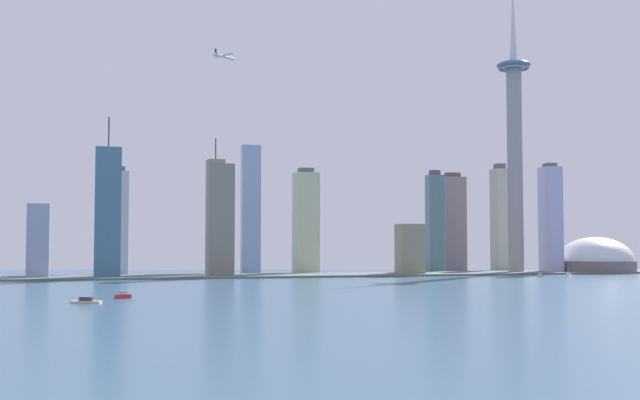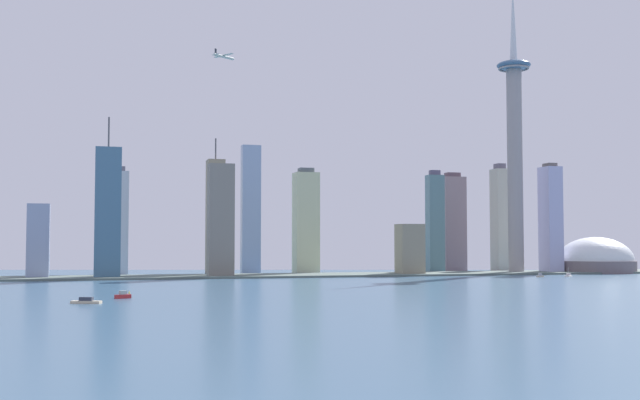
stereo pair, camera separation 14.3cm
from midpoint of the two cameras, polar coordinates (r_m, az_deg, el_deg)
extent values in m
cube|color=#586861|center=(820.28, 1.44, -5.40)|extent=(790.53, 77.54, 2.01)
cylinder|color=gray|center=(918.26, 13.84, 2.21)|extent=(17.05, 17.05, 234.90)
ellipsoid|color=#436486|center=(936.34, 13.75, 9.39)|extent=(38.13, 38.13, 10.64)
torus|color=gray|center=(935.55, 13.75, 9.16)|extent=(34.54, 34.54, 2.13)
cone|color=silver|center=(948.75, 13.71, 12.42)|extent=(8.53, 8.53, 92.30)
cylinder|color=slate|center=(959.03, 19.19, -4.55)|extent=(89.09, 89.09, 13.49)
ellipsoid|color=silver|center=(958.87, 19.18, -4.15)|extent=(84.64, 84.64, 54.03)
cube|color=beige|center=(868.21, -1.03, -1.68)|extent=(25.99, 22.46, 110.82)
cube|color=#555E63|center=(871.61, -1.02, 2.13)|extent=(15.59, 13.48, 5.16)
cube|color=#406886|center=(777.43, -15.03, -0.91)|extent=(24.03, 24.82, 124.13)
cylinder|color=#4C4C51|center=(784.04, -14.95, 4.71)|extent=(1.60, 1.60, 29.69)
cube|color=#ABAA98|center=(994.50, 12.83, -1.39)|extent=(17.55, 20.49, 124.42)
cube|color=#5E5666|center=(998.54, 12.79, 2.37)|extent=(10.53, 12.29, 6.62)
cube|color=slate|center=(913.49, 8.27, -1.70)|extent=(18.71, 12.99, 111.35)
cube|color=#5B526A|center=(916.78, 8.24, 1.95)|extent=(11.23, 7.80, 5.60)
cube|color=#89A3C9|center=(877.51, -5.01, -0.67)|extent=(20.81, 12.19, 141.79)
cube|color=gray|center=(868.83, -7.55, -1.21)|extent=(18.31, 21.74, 124.38)
cylinder|color=#4C4C51|center=(874.42, -7.52, 3.65)|extent=(1.60, 1.60, 23.67)
cube|color=gray|center=(971.01, 9.53, -1.71)|extent=(27.63, 19.91, 113.58)
cube|color=#624D56|center=(974.25, 9.50, 1.79)|extent=(16.58, 11.95, 5.30)
cube|color=#AAABD4|center=(929.97, 16.25, -1.38)|extent=(18.18, 23.34, 119.63)
cube|color=#605957|center=(933.78, 16.19, 2.42)|extent=(10.91, 14.00, 4.18)
cube|color=#909FC0|center=(789.34, -19.61, -2.82)|extent=(20.25, 15.64, 70.54)
cube|color=#B2BEC9|center=(881.60, -14.28, -1.61)|extent=(19.56, 25.86, 110.82)
cube|color=#545465|center=(884.96, -14.23, 2.16)|extent=(11.73, 15.52, 5.39)
cube|color=slate|center=(784.40, -7.15, -1.48)|extent=(24.67, 17.82, 111.52)
cube|color=gray|center=(835.74, 6.47, -3.57)|extent=(25.44, 23.03, 53.50)
cube|color=#B2282B|center=(498.86, -13.99, -6.75)|extent=(10.24, 7.33, 2.34)
cube|color=#95A9A4|center=(498.71, -13.99, -6.48)|extent=(4.89, 3.98, 2.38)
cube|color=beige|center=(462.31, -16.47, -7.06)|extent=(17.25, 10.49, 1.51)
cube|color=#303746|center=(462.19, -16.46, -6.83)|extent=(8.04, 5.77, 2.08)
cube|color=white|center=(831.29, 17.42, -5.25)|extent=(14.68, 14.83, 1.27)
cube|color=#A399A2|center=(831.22, 17.42, -5.14)|extent=(7.31, 7.36, 2.03)
cylinder|color=silver|center=(831.08, 17.42, -4.86)|extent=(0.24, 0.24, 6.00)
cube|color=beige|center=(814.92, 15.54, -5.32)|extent=(7.72, 3.04, 1.46)
cube|color=#A19DA6|center=(814.84, 15.54, -5.18)|extent=(3.46, 1.89, 2.49)
cone|color=yellow|center=(544.40, -13.56, -6.47)|extent=(1.23, 1.23, 1.87)
cylinder|color=#B8C8BD|center=(840.07, -6.95, 10.19)|extent=(23.39, 16.47, 2.88)
sphere|color=#B8C8BD|center=(848.58, -6.29, 10.05)|extent=(2.88, 2.88, 2.88)
cube|color=#B8C8BD|center=(840.37, -6.95, 10.28)|extent=(17.40, 24.51, 0.50)
cube|color=#B8C8BD|center=(833.11, -7.52, 10.34)|extent=(7.06, 9.21, 0.40)
cube|color=#2D333D|center=(833.94, -7.52, 10.58)|extent=(2.21, 1.67, 5.00)
camera|label=1|loc=(0.07, -90.01, 0.00)|focal=44.50mm
camera|label=2|loc=(0.07, 89.99, 0.00)|focal=44.50mm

